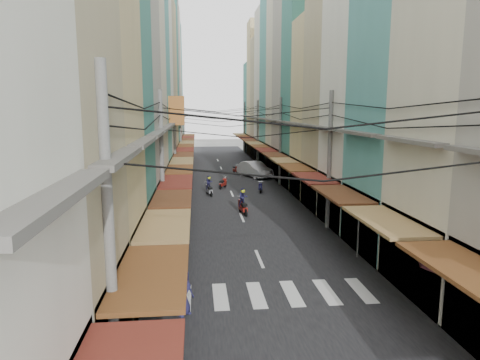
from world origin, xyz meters
TOP-DOWN VIEW (x-y plane):
  - ground at (0.00, 0.00)m, footprint 160.00×160.00m
  - road at (0.00, 20.00)m, footprint 10.00×80.00m
  - sidewalk_left at (-6.50, 20.00)m, footprint 3.00×80.00m
  - sidewalk_right at (6.50, 20.00)m, footprint 3.00×80.00m
  - crosswalk at (-0.00, -6.00)m, footprint 7.55×2.40m
  - building_row_left at (-7.92, 16.56)m, footprint 7.80×67.67m
  - building_row_right at (7.92, 16.45)m, footprint 7.80×68.98m
  - utility_poles at (0.00, 15.01)m, footprint 10.20×66.13m
  - white_car at (3.14, 22.84)m, footprint 6.18×4.32m
  - bicycle at (6.11, -3.00)m, footprint 1.73×0.85m
  - moving_scooters at (-1.70, 6.95)m, footprint 6.78×32.31m
  - parked_scooters at (4.79, -2.93)m, footprint 12.98×12.46m
  - pedestrians at (-3.65, 2.29)m, footprint 13.17×23.35m
  - market_umbrella at (5.65, -8.46)m, footprint 2.30×2.30m
  - traffic_sign at (4.78, -2.19)m, footprint 0.10×0.60m

SIDE VIEW (x-z plane):
  - ground at x=0.00m, z-range 0.00..0.00m
  - white_car at x=3.14m, z-range -1.02..1.02m
  - bicycle at x=6.11m, z-range -0.57..0.57m
  - road at x=0.00m, z-range 0.00..0.02m
  - crosswalk at x=0.00m, z-range 0.02..0.03m
  - sidewalk_left at x=-6.50m, z-range 0.00..0.06m
  - sidewalk_right at x=6.50m, z-range 0.00..0.06m
  - parked_scooters at x=4.79m, z-range -0.04..0.98m
  - moving_scooters at x=-1.70m, z-range -0.44..1.50m
  - pedestrians at x=-3.65m, z-range -0.08..2.14m
  - traffic_sign at x=4.78m, z-range 0.60..3.32m
  - market_umbrella at x=5.65m, z-range 0.92..3.34m
  - utility_poles at x=0.00m, z-range 2.49..10.69m
  - building_row_right at x=7.92m, z-range -1.89..20.71m
  - building_row_left at x=-7.92m, z-range -2.07..21.63m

